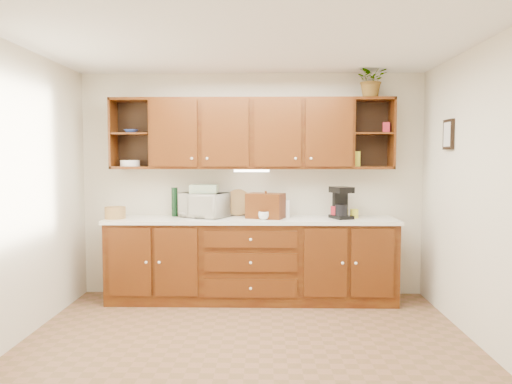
{
  "coord_description": "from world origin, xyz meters",
  "views": [
    {
      "loc": [
        0.17,
        -4.12,
        1.62
      ],
      "look_at": [
        0.06,
        1.15,
        1.26
      ],
      "focal_mm": 35.0,
      "sensor_mm": 36.0,
      "label": 1
    }
  ],
  "objects_px": {
    "microwave": "(204,205)",
    "potted_plant": "(372,80)",
    "coffee_maker": "(341,203)",
    "bread_box": "(266,206)"
  },
  "relations": [
    {
      "from": "microwave",
      "to": "potted_plant",
      "type": "bearing_deg",
      "value": 23.9
    },
    {
      "from": "bread_box",
      "to": "potted_plant",
      "type": "distance_m",
      "value": 1.84
    },
    {
      "from": "microwave",
      "to": "potted_plant",
      "type": "relative_size",
      "value": 1.27
    },
    {
      "from": "bread_box",
      "to": "potted_plant",
      "type": "height_order",
      "value": "potted_plant"
    },
    {
      "from": "bread_box",
      "to": "coffee_maker",
      "type": "relative_size",
      "value": 1.13
    },
    {
      "from": "microwave",
      "to": "bread_box",
      "type": "bearing_deg",
      "value": 17.02
    },
    {
      "from": "microwave",
      "to": "bread_box",
      "type": "xyz_separation_m",
      "value": [
        0.7,
        -0.08,
        0.0
      ]
    },
    {
      "from": "coffee_maker",
      "to": "potted_plant",
      "type": "xyz_separation_m",
      "value": [
        0.34,
        0.08,
        1.38
      ]
    },
    {
      "from": "bread_box",
      "to": "coffee_maker",
      "type": "distance_m",
      "value": 0.85
    },
    {
      "from": "microwave",
      "to": "coffee_maker",
      "type": "height_order",
      "value": "coffee_maker"
    }
  ]
}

